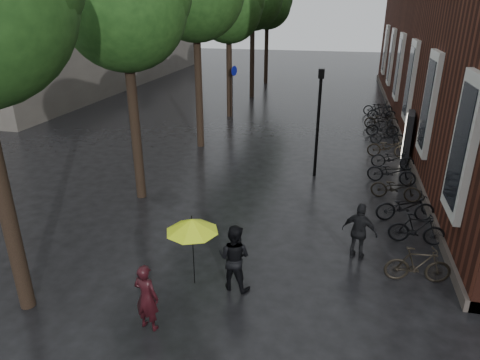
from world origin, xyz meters
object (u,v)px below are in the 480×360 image
(pedestrian_walking, at_px, (360,232))
(parked_bicycles, at_px, (389,149))
(ad_lightbox, at_px, (408,137))
(person_black, at_px, (234,257))
(person_burgundy, at_px, (146,297))
(lamp_post, at_px, (319,113))

(pedestrian_walking, relative_size, parked_bicycles, 0.09)
(parked_bicycles, xyz_separation_m, ad_lightbox, (0.68, 0.09, 0.59))
(person_black, bearing_deg, person_burgundy, 60.87)
(pedestrian_walking, bearing_deg, lamp_post, -56.79)
(person_burgundy, relative_size, person_black, 0.92)
(ad_lightbox, xyz_separation_m, lamp_post, (-3.66, -2.75, 1.45))
(pedestrian_walking, bearing_deg, person_black, 52.93)
(person_burgundy, bearing_deg, lamp_post, -94.92)
(person_black, relative_size, lamp_post, 0.40)
(person_black, xyz_separation_m, parked_bicycles, (4.30, 10.31, -0.36))
(person_black, height_order, lamp_post, lamp_post)
(person_burgundy, relative_size, pedestrian_walking, 0.96)
(person_burgundy, bearing_deg, pedestrian_walking, -127.62)
(parked_bicycles, bearing_deg, person_burgundy, -115.30)
(parked_bicycles, bearing_deg, ad_lightbox, 7.49)
(person_black, xyz_separation_m, pedestrian_walking, (2.85, 1.98, -0.03))
(pedestrian_walking, xyz_separation_m, parked_bicycles, (1.45, 8.33, -0.33))
(person_black, height_order, ad_lightbox, ad_lightbox)
(lamp_post, bearing_deg, person_black, -99.81)
(person_black, relative_size, ad_lightbox, 0.79)
(person_burgundy, bearing_deg, parked_bicycles, -104.08)
(lamp_post, bearing_deg, person_burgundy, -106.14)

